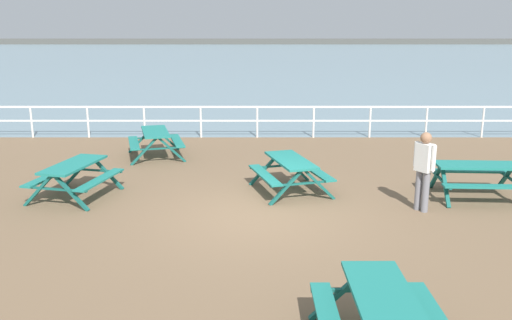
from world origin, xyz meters
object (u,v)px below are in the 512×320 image
picnic_table_far_left (291,167)px  picnic_table_corner (383,309)px  visitor (424,167)px  picnic_table_mid_centre (477,172)px  picnic_table_seaward (74,172)px  picnic_table_near_right (156,137)px

picnic_table_far_left → picnic_table_corner: bearing=169.7°
picnic_table_corner → visitor: size_ratio=1.09×
picnic_table_far_left → visitor: visitor is taller
picnic_table_mid_centre → visitor: 1.74m
picnic_table_corner → visitor: visitor is taller
picnic_table_far_left → picnic_table_seaward: size_ratio=1.03×
picnic_table_near_right → picnic_table_far_left: bearing=-147.0°
picnic_table_near_right → picnic_table_mid_centre: same height
picnic_table_near_right → picnic_table_seaward: bearing=148.6°
picnic_table_far_left → visitor: 2.96m
picnic_table_mid_centre → visitor: (-1.46, -0.86, 0.36)m
picnic_table_far_left → visitor: (2.63, -1.31, 0.36)m
picnic_table_far_left → picnic_table_corner: 6.40m
picnic_table_near_right → visitor: bearing=-141.2°
picnic_table_corner → picnic_table_near_right: bearing=23.9°
visitor → picnic_table_seaward: bearing=138.7°
picnic_table_mid_centre → picnic_table_corner: bearing=-117.1°
picnic_table_mid_centre → picnic_table_far_left: same height
picnic_table_near_right → picnic_table_seaward: size_ratio=1.01×
picnic_table_corner → visitor: bearing=-21.5°
picnic_table_seaward → picnic_table_corner: size_ratio=1.16×
picnic_table_far_left → picnic_table_near_right: bearing=31.4°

